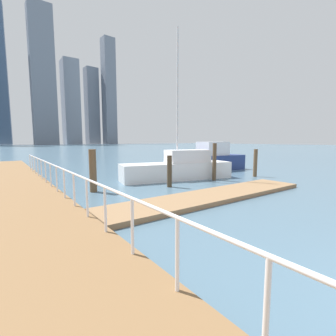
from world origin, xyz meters
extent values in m
plane|color=slate|center=(0.00, 20.00, 0.00)|extent=(300.00, 300.00, 0.00)
cube|color=#93704C|center=(2.13, 8.00, 0.09)|extent=(11.27, 2.00, 0.18)
cylinder|color=white|center=(-3.15, 2.09, 0.93)|extent=(0.06, 0.06, 1.05)
cylinder|color=white|center=(-3.15, 3.42, 0.93)|extent=(0.06, 0.06, 1.05)
cylinder|color=white|center=(-3.15, 4.74, 0.93)|extent=(0.06, 0.06, 1.05)
cylinder|color=white|center=(-3.15, 6.07, 0.93)|extent=(0.06, 0.06, 1.05)
cylinder|color=white|center=(-3.15, 7.39, 0.93)|extent=(0.06, 0.06, 1.05)
cylinder|color=white|center=(-3.15, 8.72, 0.93)|extent=(0.06, 0.06, 1.05)
cylinder|color=white|center=(-3.15, 10.05, 0.93)|extent=(0.06, 0.06, 1.05)
cylinder|color=white|center=(-3.15, 11.37, 0.93)|extent=(0.06, 0.06, 1.05)
cylinder|color=white|center=(-3.15, 12.70, 0.93)|extent=(0.06, 0.06, 1.05)
cylinder|color=white|center=(-3.15, 14.03, 0.93)|extent=(0.06, 0.06, 1.05)
cylinder|color=white|center=(-3.15, 15.35, 0.93)|extent=(0.06, 0.06, 1.05)
cylinder|color=white|center=(-3.15, 16.68, 0.93)|extent=(0.06, 0.06, 1.05)
cylinder|color=white|center=(-3.15, 18.01, 0.93)|extent=(0.06, 0.06, 1.05)
cylinder|color=white|center=(-3.15, 19.33, 0.93)|extent=(0.06, 0.06, 1.05)
cylinder|color=white|center=(-3.15, 20.66, 0.93)|extent=(0.06, 0.06, 1.05)
cylinder|color=white|center=(-3.15, 8.06, 1.45)|extent=(0.06, 25.20, 0.06)
cylinder|color=brown|center=(9.32, 10.58, 0.95)|extent=(0.26, 0.26, 1.90)
cylinder|color=brown|center=(-1.36, 12.27, 1.03)|extent=(0.34, 0.34, 2.07)
cylinder|color=brown|center=(5.92, 11.20, 1.16)|extent=(0.25, 0.25, 2.32)
cylinder|color=#473826|center=(2.34, 11.07, 0.85)|extent=(0.26, 0.26, 1.69)
cube|color=white|center=(4.25, 12.83, 0.53)|extent=(7.42, 3.31, 1.07)
cube|color=white|center=(4.96, 12.67, 1.48)|extent=(3.01, 1.97, 0.82)
cylinder|color=silver|center=(4.25, 12.83, 5.17)|extent=(0.12, 0.12, 8.21)
cube|color=navy|center=(9.37, 14.97, 0.63)|extent=(6.44, 2.70, 1.25)
cube|color=white|center=(9.71, 14.94, 1.82)|extent=(2.43, 1.91, 1.13)
cube|color=slate|center=(0.20, 179.08, 41.95)|extent=(7.32, 10.53, 83.90)
cube|color=slate|center=(19.82, 160.21, 39.75)|extent=(13.04, 9.56, 79.50)
cube|color=gray|center=(37.51, 170.72, 27.53)|extent=(10.08, 13.10, 55.07)
cube|color=slate|center=(54.71, 179.71, 27.63)|extent=(9.43, 8.21, 55.27)
cube|color=slate|center=(65.15, 172.02, 37.97)|extent=(8.83, 8.26, 75.93)
camera|label=1|loc=(-5.06, 1.00, 2.48)|focal=25.29mm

